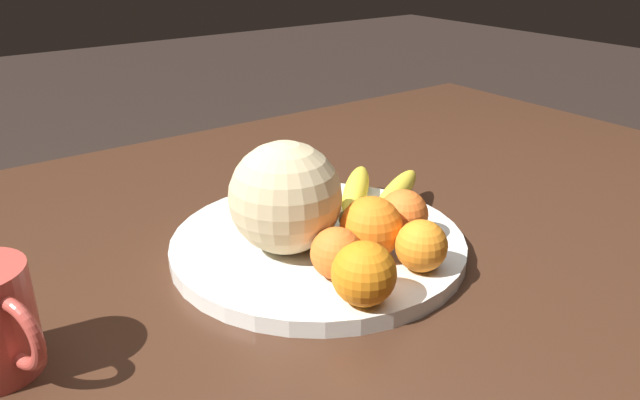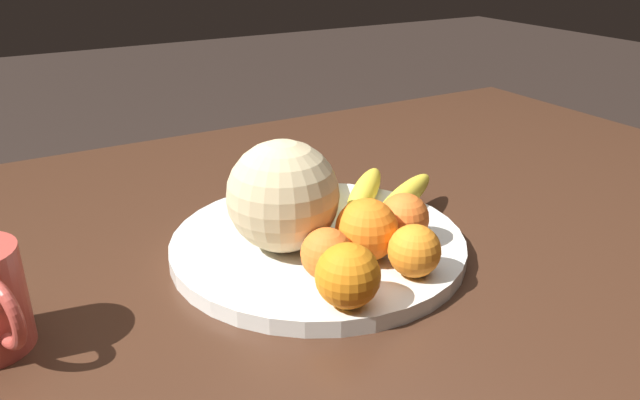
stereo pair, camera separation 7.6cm
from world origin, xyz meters
name	(u,v)px [view 2 (the right image)]	position (x,y,z in m)	size (l,w,h in m)	color
kitchen_table	(307,296)	(0.00, 0.00, 0.66)	(1.65, 1.04, 0.75)	#3D2316
fruit_bowl	(320,243)	(0.00, -0.03, 0.76)	(0.37, 0.37, 0.02)	silver
melon	(283,196)	(-0.05, -0.03, 0.83)	(0.13, 0.13, 0.13)	#C6B284
banana_bunch	(363,193)	(0.10, 0.03, 0.78)	(0.22, 0.22, 0.03)	brown
orange_front_left	(367,230)	(0.02, -0.10, 0.80)	(0.07, 0.07, 0.07)	orange
orange_front_right	(327,254)	(-0.04, -0.12, 0.79)	(0.06, 0.06, 0.06)	orange
orange_mid_center	(348,276)	(-0.05, -0.17, 0.80)	(0.07, 0.07, 0.07)	orange
orange_back_left	(414,251)	(0.05, -0.16, 0.79)	(0.06, 0.06, 0.06)	orange
orange_back_right	(404,218)	(0.09, -0.09, 0.80)	(0.06, 0.06, 0.06)	orange
produce_tag	(367,240)	(0.05, -0.07, 0.77)	(0.08, 0.05, 0.00)	white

